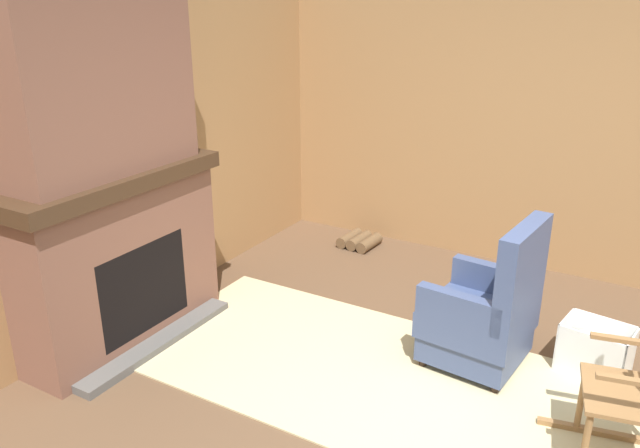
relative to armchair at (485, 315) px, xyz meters
The scene contains 12 objects.
wood_panel_wall_left 2.91m from the armchair, 160.05° to the right, with size 0.06×6.12×2.56m.
wood_panel_wall_back 2.07m from the armchair, 83.63° to the left, with size 6.12×0.09×2.56m.
fireplace_hearth 2.53m from the armchair, 158.05° to the right, with size 0.64×1.64×1.26m.
chimney_breast 2.96m from the armchair, 158.15° to the right, with size 0.38×1.35×1.29m.
area_rug 0.81m from the armchair, 137.90° to the right, with size 3.38×1.56×0.01m.
armchair is the anchor object (origin of this frame).
rocking_chair 1.10m from the armchair, 30.86° to the right, with size 0.87×0.59×1.17m.
firewood_stack 2.24m from the armchair, 138.71° to the left, with size 0.36×0.36×0.11m.
laundry_basket 0.76m from the armchair, 23.15° to the left, with size 0.47×0.37×0.35m.
oil_lamp_vase 2.87m from the armchair, 152.65° to the right, with size 0.12×0.12×0.30m.
storage_case 2.67m from the armchair, 163.79° to the right, with size 0.18×0.24×0.13m.
decorative_plate_on_mantel 2.81m from the armchair, 157.26° to the right, with size 0.08×0.30×0.29m.
Camera 1 is at (0.70, -2.77, 2.40)m, focal length 35.00 mm.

